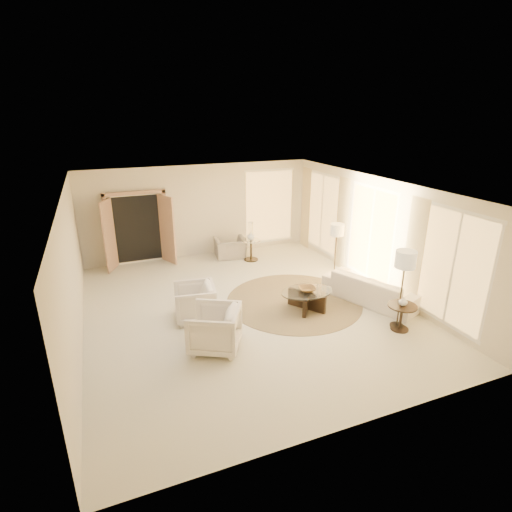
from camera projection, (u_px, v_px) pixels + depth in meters
name	position (u px, v px, depth m)	size (l,w,h in m)	color
room	(246.00, 251.00, 8.73)	(7.04, 8.04, 2.83)	beige
windows_right	(373.00, 235.00, 10.04)	(0.10, 6.40, 2.40)	#F7BF63
window_back_corner	(269.00, 207.00, 12.99)	(1.70, 0.10, 2.40)	#F7BF63
curtains_right	(350.00, 228.00, 10.83)	(0.06, 5.20, 2.60)	beige
french_doors	(138.00, 230.00, 11.51)	(1.95, 0.66, 2.16)	tan
area_rug	(294.00, 301.00, 9.57)	(3.22, 3.22, 0.01)	#473A25
sofa	(371.00, 288.00, 9.47)	(2.27, 0.89, 0.66)	white
armchair_left	(195.00, 300.00, 8.62)	(0.85, 0.79, 0.87)	white
armchair_right	(214.00, 327.00, 7.52)	(0.91, 0.85, 0.94)	white
accent_chair	(230.00, 245.00, 12.30)	(0.93, 0.60, 0.81)	#9B948C
coffee_table	(307.00, 298.00, 9.09)	(1.24, 1.24, 0.45)	black
end_table	(401.00, 313.00, 8.20)	(0.59, 0.59, 0.56)	black
side_table	(251.00, 248.00, 12.06)	(0.55, 0.55, 0.65)	#30281D
floor_lamp_near	(337.00, 232.00, 10.55)	(0.36, 0.36, 1.50)	#30281D
floor_lamp_far	(405.00, 263.00, 7.96)	(0.41, 0.41, 1.69)	#30281D
bowl	(307.00, 289.00, 9.01)	(0.38, 0.38, 0.09)	brown
end_vase	(403.00, 301.00, 8.11)	(0.18, 0.18, 0.19)	white
side_vase	(251.00, 236.00, 11.93)	(0.25, 0.25, 0.26)	white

